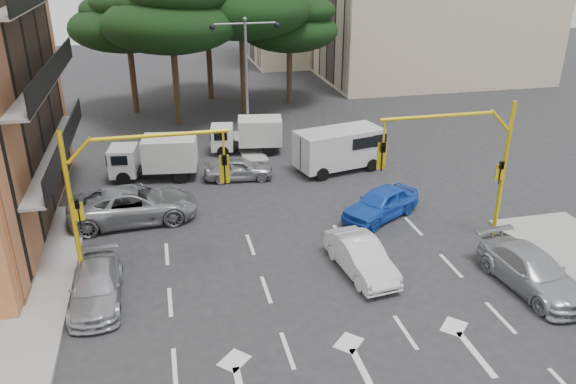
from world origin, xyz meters
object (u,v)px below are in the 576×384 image
at_px(car_silver_cross_a, 134,205).
at_px(car_blue_compact, 381,203).
at_px(street_lamp_center, 246,60).
at_px(box_truck_b, 247,136).
at_px(car_silver_cross_b, 238,168).
at_px(van_white, 339,150).
at_px(car_silver_parked, 532,271).
at_px(signal_mast_left, 122,184).
at_px(car_silver_wagon, 96,287).
at_px(box_truck_a, 155,158).
at_px(car_white_hatch, 361,257).
at_px(signal_mast_right, 467,155).

bearing_deg(car_silver_cross_a, car_blue_compact, -104.84).
height_order(street_lamp_center, box_truck_b, street_lamp_center).
xyz_separation_m(street_lamp_center, car_silver_cross_b, (-1.39, -5.11, -4.79)).
distance_m(car_blue_compact, box_truck_b, 11.32).
xyz_separation_m(car_silver_cross_a, van_white, (11.12, 4.00, 0.40)).
bearing_deg(van_white, car_blue_compact, -12.16).
bearing_deg(car_silver_parked, car_silver_cross_a, 142.51).
height_order(signal_mast_left, car_silver_parked, signal_mast_left).
bearing_deg(box_truck_b, car_silver_parked, -146.26).
distance_m(car_silver_wagon, car_silver_cross_a, 6.48).
distance_m(car_silver_parked, box_truck_a, 19.43).
height_order(car_blue_compact, van_white, van_white).
bearing_deg(car_silver_cross_a, box_truck_b, -42.64).
height_order(car_white_hatch, van_white, van_white).
height_order(box_truck_a, box_truck_b, box_truck_a).
xyz_separation_m(car_white_hatch, box_truck_b, (-2.03, 14.69, 0.40)).
bearing_deg(box_truck_b, car_silver_cross_b, 173.48).
distance_m(signal_mast_left, car_silver_parked, 15.30).
bearing_deg(street_lamp_center, box_truck_b, -102.73).
xyz_separation_m(street_lamp_center, car_blue_compact, (4.37, -11.26, -4.71)).
xyz_separation_m(car_blue_compact, car_silver_parked, (3.23, -6.79, -0.02)).
xyz_separation_m(signal_mast_right, signal_mast_left, (-13.61, 0.00, 0.00)).
height_order(signal_mast_right, car_blue_compact, signal_mast_right).
height_order(car_silver_cross_b, van_white, van_white).
bearing_deg(car_silver_cross_b, van_white, -82.78).
bearing_deg(car_silver_cross_a, car_silver_parked, -125.54).
bearing_deg(box_truck_a, car_blue_compact, -118.27).
bearing_deg(box_truck_a, signal_mast_right, -121.13).
bearing_deg(signal_mast_left, car_silver_wagon, -131.43).
bearing_deg(signal_mast_left, car_silver_cross_a, 90.03).
bearing_deg(car_silver_wagon, car_white_hatch, -1.91).
bearing_deg(car_silver_wagon, street_lamp_center, 62.05).
bearing_deg(car_white_hatch, van_white, 69.86).
bearing_deg(signal_mast_left, car_white_hatch, -10.55).
distance_m(car_silver_wagon, car_silver_parked, 15.83).
height_order(signal_mast_left, street_lamp_center, street_lamp_center).
xyz_separation_m(car_silver_cross_a, car_silver_cross_b, (5.42, 3.89, -0.17)).
relative_size(car_silver_cross_a, box_truck_a, 1.23).
height_order(car_blue_compact, car_silver_wagon, car_blue_compact).
relative_size(car_silver_parked, van_white, 1.00).
distance_m(car_blue_compact, car_silver_cross_b, 8.43).
xyz_separation_m(car_silver_cross_b, box_truck_a, (-4.37, 1.16, 0.52)).
relative_size(signal_mast_right, car_silver_cross_a, 1.04).
bearing_deg(box_truck_a, car_white_hatch, -139.43).
xyz_separation_m(signal_mast_left, box_truck_a, (1.04, 10.06, -2.73)).
bearing_deg(car_silver_cross_a, box_truck_a, -15.10).
bearing_deg(signal_mast_right, car_white_hatch, -162.14).
bearing_deg(car_blue_compact, van_white, 150.19).
bearing_deg(van_white, car_silver_cross_b, -101.62).
xyz_separation_m(street_lamp_center, box_truck_b, (-0.21, -0.92, -4.36)).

